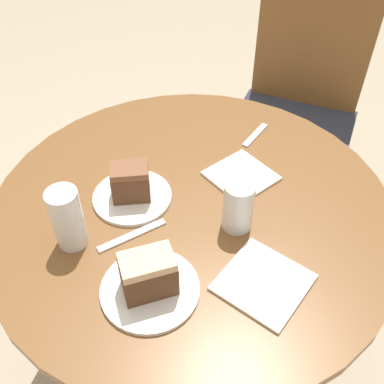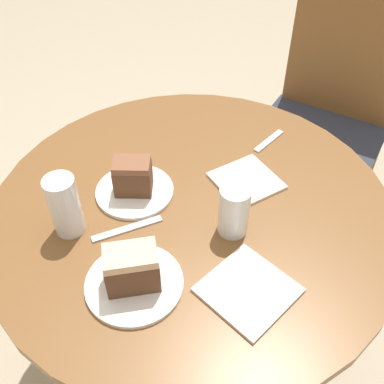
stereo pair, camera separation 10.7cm
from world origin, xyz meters
name	(u,v)px [view 2 (the right image)]	position (x,y,z in m)	size (l,w,h in m)	color
ground_plane	(192,343)	(0.00, 0.00, 0.00)	(8.00, 8.00, 0.00)	tan
table	(192,248)	(0.00, 0.00, 0.55)	(1.00, 1.00, 0.72)	brown
chair	(325,116)	(-0.07, 0.86, 0.51)	(0.55, 0.55, 0.99)	brown
plate_near	(135,191)	(-0.13, -0.07, 0.73)	(0.20, 0.20, 0.01)	white
plate_far	(134,283)	(0.07, -0.26, 0.73)	(0.21, 0.21, 0.01)	white
cake_slice_near	(133,176)	(-0.13, -0.07, 0.78)	(0.11, 0.11, 0.09)	brown
cake_slice_far	(132,268)	(0.07, -0.26, 0.78)	(0.12, 0.13, 0.10)	brown
glass_lemonade	(233,213)	(0.13, 0.00, 0.78)	(0.07, 0.07, 0.13)	beige
glass_water	(66,209)	(-0.16, -0.25, 0.79)	(0.07, 0.07, 0.15)	silver
napkin_stack	(248,290)	(0.25, -0.11, 0.73)	(0.18, 0.18, 0.01)	silver
fork	(127,229)	(-0.06, -0.16, 0.73)	(0.09, 0.16, 0.00)	silver
spoon	(269,141)	(0.00, 0.33, 0.73)	(0.02, 0.13, 0.00)	silver
napkin_side	(246,181)	(0.05, 0.15, 0.73)	(0.19, 0.19, 0.01)	silver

